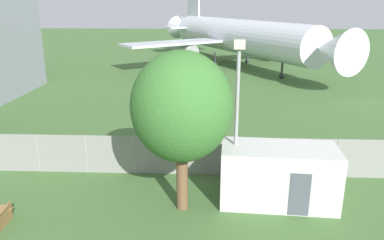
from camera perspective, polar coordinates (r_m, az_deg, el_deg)
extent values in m
cylinder|color=gray|center=(21.03, -22.47, -4.70)|extent=(0.07, 0.07, 2.06)
cylinder|color=gray|center=(20.10, -15.85, -5.01)|extent=(0.07, 0.07, 2.06)
cylinder|color=gray|center=(19.46, -8.69, -5.28)|extent=(0.07, 0.07, 2.06)
cylinder|color=gray|center=(19.14, -1.16, -5.47)|extent=(0.07, 0.07, 2.06)
cylinder|color=gray|center=(19.15, 6.50, -5.57)|extent=(0.07, 0.07, 2.06)
cylinder|color=gray|center=(19.50, 14.02, -5.57)|extent=(0.07, 0.07, 2.06)
cylinder|color=gray|center=(20.17, 21.15, -5.49)|extent=(0.07, 0.07, 2.06)
cube|color=gray|center=(19.46, -8.69, -5.28)|extent=(56.00, 0.01, 2.06)
cylinder|color=silver|center=(52.23, 7.01, 12.59)|extent=(17.98, 28.38, 4.44)
cone|color=silver|center=(38.94, 20.79, 9.94)|extent=(6.01, 6.01, 4.44)
cone|color=silver|center=(67.78, -1.23, 13.83)|extent=(6.15, 6.78, 4.00)
cube|color=silver|center=(58.70, 13.74, 12.11)|extent=(14.03, 8.54, 0.30)
cylinder|color=#939399|center=(57.89, 11.82, 11.02)|extent=(3.65, 4.47, 2.00)
cube|color=silver|center=(49.48, -2.93, 11.65)|extent=(13.30, 11.28, 0.30)
cylinder|color=#939399|center=(50.78, -0.96, 10.51)|extent=(3.65, 4.47, 2.00)
cube|color=silver|center=(64.03, 0.33, 14.01)|extent=(10.30, 7.74, 0.20)
cylinder|color=#2D2D33|center=(44.82, 13.53, 7.35)|extent=(0.24, 0.24, 1.88)
cylinder|color=#2D2D33|center=(44.93, 13.47, 6.52)|extent=(0.53, 0.64, 0.56)
cylinder|color=#2D2D33|center=(55.27, 8.42, 9.50)|extent=(0.24, 0.24, 1.88)
cylinder|color=#2D2D33|center=(55.36, 8.39, 8.82)|extent=(0.53, 0.64, 0.56)
cylinder|color=#2D2D33|center=(52.51, 3.51, 9.23)|extent=(0.24, 0.24, 1.88)
cylinder|color=#2D2D33|center=(52.61, 3.49, 8.52)|extent=(0.53, 0.64, 0.56)
cube|color=silver|center=(16.95, 13.02, -8.17)|extent=(5.11, 2.62, 2.58)
cube|color=#4C515B|center=(16.17, 16.07, -10.91)|extent=(0.84, 0.08, 1.90)
cube|color=olive|center=(16.97, -26.82, -13.21)|extent=(0.13, 1.40, 0.74)
cylinder|color=brown|center=(15.99, -1.52, -8.86)|extent=(0.49, 0.49, 2.81)
ellipsoid|color=#38702D|center=(14.87, -1.62, 2.04)|extent=(4.08, 4.08, 4.49)
cylinder|color=#99999E|center=(16.19, 6.75, -1.16)|extent=(0.16, 0.16, 6.71)
cube|color=beige|center=(15.43, 7.23, 11.38)|extent=(0.44, 0.44, 0.36)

